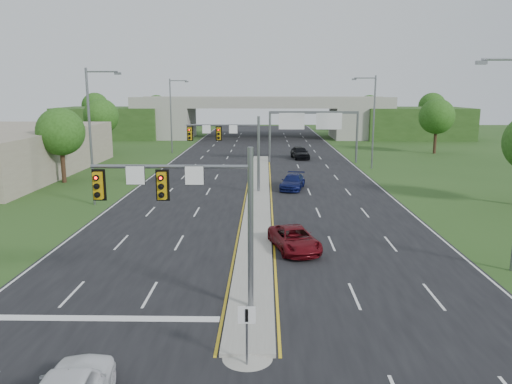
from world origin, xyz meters
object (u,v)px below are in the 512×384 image
object	(u,v)px
car_far_a	(294,239)
car_far_c	(300,152)
overpass	(262,120)
car_far_b	(293,182)
signal_mast_near	(195,202)
signal_mast_far	(233,142)
sign_gantry	(312,122)
keep_right_sign	(247,326)

from	to	relation	value
car_far_a	car_far_c	size ratio (longest dim) A/B	0.96
overpass	car_far_b	size ratio (longest dim) A/B	16.64
car_far_a	signal_mast_near	bearing A→B (deg)	-133.01
signal_mast_far	overpass	xyz separation A→B (m)	(2.26, 55.07, -1.17)
signal_mast_far	car_far_c	size ratio (longest dim) A/B	1.39
sign_gantry	car_far_b	size ratio (longest dim) A/B	2.41
signal_mast_near	car_far_b	size ratio (longest dim) A/B	1.46
signal_mast_far	car_far_c	distance (m)	25.27
car_far_a	car_far_c	xyz separation A→B (m)	(3.09, 40.51, 0.19)
signal_mast_near	car_far_a	distance (m)	10.27
overpass	car_far_a	xyz separation A→B (m)	(2.33, -71.82, -2.86)
signal_mast_near	overpass	xyz separation A→B (m)	(2.26, 80.07, -1.17)
signal_mast_far	car_far_b	bearing A→B (deg)	19.15
signal_mast_near	sign_gantry	bearing A→B (deg)	78.75
overpass	sign_gantry	bearing A→B (deg)	-79.21
signal_mast_near	car_far_b	bearing A→B (deg)	78.46
signal_mast_far	car_far_b	size ratio (longest dim) A/B	1.46
overpass	signal_mast_far	bearing A→B (deg)	-92.35
keep_right_sign	sign_gantry	distance (m)	50.04
car_far_a	car_far_c	world-z (taller)	car_far_c
signal_mast_near	sign_gantry	size ratio (longest dim) A/B	0.60
car_far_a	car_far_b	xyz separation A→B (m)	(0.90, 18.65, 0.02)
signal_mast_near	car_far_b	xyz separation A→B (m)	(5.50, 26.91, -4.01)
overpass	car_far_b	bearing A→B (deg)	-86.52
signal_mast_far	sign_gantry	xyz separation A→B (m)	(8.95, 19.99, 0.51)
sign_gantry	car_far_a	size ratio (longest dim) A/B	2.39
signal_mast_far	overpass	bearing A→B (deg)	87.65
overpass	car_far_b	xyz separation A→B (m)	(3.23, -53.17, -2.84)
car_far_a	sign_gantry	bearing A→B (deg)	69.34
car_far_c	signal_mast_far	bearing A→B (deg)	-115.91
signal_mast_near	overpass	size ratio (longest dim) A/B	0.09
keep_right_sign	car_far_a	world-z (taller)	keep_right_sign
keep_right_sign	car_far_b	bearing A→B (deg)	84.12
keep_right_sign	car_far_a	distance (m)	12.95
car_far_b	car_far_a	bearing A→B (deg)	-80.97
sign_gantry	overpass	size ratio (longest dim) A/B	0.14
signal_mast_near	car_far_b	distance (m)	27.76
signal_mast_far	overpass	world-z (taller)	overpass
signal_mast_near	keep_right_sign	size ratio (longest dim) A/B	3.18
keep_right_sign	overpass	distance (m)	84.55
signal_mast_far	sign_gantry	bearing A→B (deg)	65.89
keep_right_sign	sign_gantry	world-z (taller)	sign_gantry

